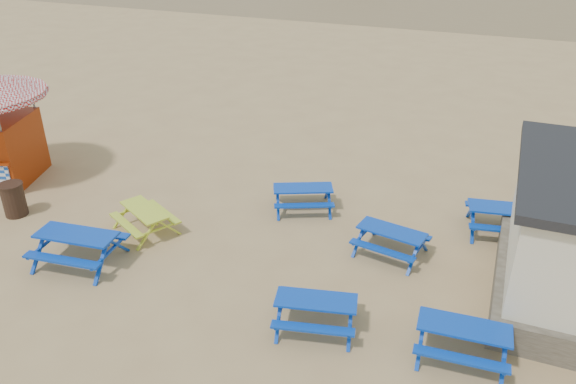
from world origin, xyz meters
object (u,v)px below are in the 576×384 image
at_px(picnic_table_yellow, 145,220).
at_px(litter_bin, 14,199).
at_px(picnic_table_blue_b, 391,242).
at_px(picnic_table_blue_a, 303,198).

bearing_deg(picnic_table_yellow, litter_bin, -142.88).
xyz_separation_m(picnic_table_blue_b, litter_bin, (-10.62, -2.02, 0.15)).
bearing_deg(picnic_table_blue_b, litter_bin, -158.89).
relative_size(picnic_table_blue_a, picnic_table_blue_b, 1.10).
distance_m(picnic_table_blue_b, picnic_table_yellow, 6.70).
xyz_separation_m(picnic_table_blue_a, picnic_table_blue_b, (2.95, -1.41, -0.00)).
bearing_deg(picnic_table_blue_a, picnic_table_blue_b, -49.86).
height_order(picnic_table_yellow, litter_bin, litter_bin).
bearing_deg(picnic_table_yellow, picnic_table_blue_b, 40.46).
relative_size(picnic_table_blue_a, picnic_table_yellow, 1.02).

